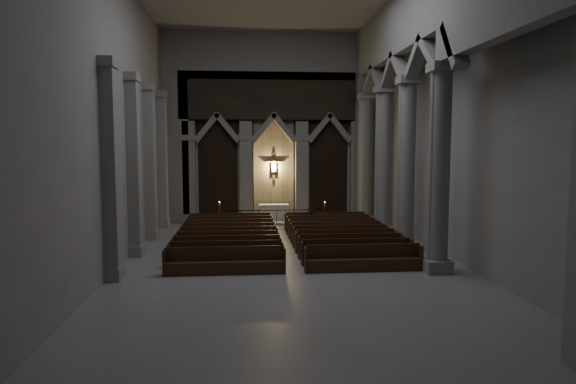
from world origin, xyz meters
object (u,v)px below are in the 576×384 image
Objects in this scene: altar at (274,212)px; pews at (285,241)px; candle_stand_right at (325,219)px; altar_rail at (277,215)px; candle_stand_left at (220,220)px; worshipper at (312,222)px.

altar is 0.19× the size of pews.
altar is at bearing 145.38° from candle_stand_right.
candle_stand_left is (-3.42, 0.49, -0.29)m from altar_rail.
pews is at bearing -89.59° from altar.
altar_rail is 3.13m from worshipper.
candle_stand_right is at bearing 86.98° from worshipper.
candle_stand_left is at bearing 117.08° from pews.
worshipper is (1.83, -4.67, 0.03)m from altar.
altar is 0.35× the size of altar_rail.
altar is at bearing 132.00° from worshipper.
altar is at bearing 90.41° from pews.
candle_stand_right is (6.33, -0.45, -0.01)m from candle_stand_left.
candle_stand_left reaches higher than altar_rail.
candle_stand_right reaches higher than altar.
candle_stand_left is 1.03× the size of candle_stand_right.
candle_stand_left is at bearing 170.05° from worshipper.
altar_rail reaches higher than pews.
pews is (-2.91, -6.24, -0.06)m from candle_stand_right.
pews is at bearing -90.00° from altar_rail.
pews is (0.06, -8.29, -0.30)m from altar.
candle_stand_left reaches higher than worshipper.
candle_stand_left is 1.15× the size of worshipper.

